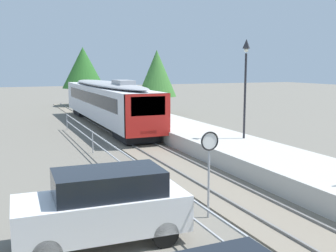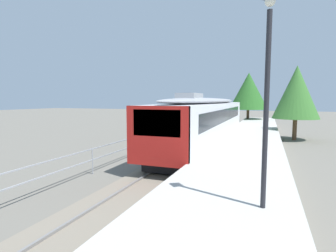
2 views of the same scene
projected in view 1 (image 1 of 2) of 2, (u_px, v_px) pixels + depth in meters
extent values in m
plane|color=#6B665B|center=(94.00, 149.00, 23.44)|extent=(160.00, 160.00, 0.00)
cube|color=slate|center=(143.00, 145.00, 24.59)|extent=(3.20, 60.00, 0.06)
cube|color=slate|center=(131.00, 145.00, 24.31)|extent=(0.08, 60.00, 0.08)
cube|color=slate|center=(153.00, 143.00, 24.86)|extent=(0.08, 60.00, 0.08)
cube|color=silver|center=(106.00, 102.00, 32.34)|extent=(2.80, 19.78, 2.55)
cube|color=red|center=(148.00, 115.00, 23.43)|extent=(2.80, 0.24, 2.55)
cube|color=black|center=(148.00, 106.00, 23.28)|extent=(2.13, 0.08, 1.12)
cube|color=black|center=(106.00, 97.00, 32.28)|extent=(2.82, 16.61, 0.92)
ellipsoid|color=#9EA0A5|center=(106.00, 84.00, 32.13)|extent=(2.69, 18.98, 0.44)
cube|color=#9EA0A5|center=(123.00, 83.00, 27.59)|extent=(1.10, 2.20, 0.36)
cube|color=#EAE5C6|center=(148.00, 132.00, 23.52)|extent=(1.00, 0.10, 0.20)
cube|color=black|center=(136.00, 135.00, 25.75)|extent=(2.24, 3.20, 0.55)
cube|color=black|center=(88.00, 112.00, 39.39)|extent=(2.24, 3.20, 0.55)
cube|color=#B7B5AD|center=(190.00, 135.00, 25.79)|extent=(3.90, 60.00, 0.90)
cylinder|color=#232328|center=(245.00, 96.00, 21.63)|extent=(0.12, 0.12, 4.60)
pyramid|color=#232328|center=(246.00, 44.00, 21.22)|extent=(0.34, 0.34, 0.50)
sphere|color=silver|center=(246.00, 50.00, 21.26)|extent=(0.24, 0.24, 0.24)
cylinder|color=#9EA0A5|center=(209.00, 184.00, 12.66)|extent=(0.07, 0.07, 2.20)
cylinder|color=white|center=(210.00, 141.00, 12.43)|extent=(0.60, 0.03, 0.60)
torus|color=black|center=(210.00, 141.00, 12.42)|extent=(0.61, 0.05, 0.61)
cube|color=#9EA0A5|center=(148.00, 170.00, 14.04)|extent=(0.05, 36.00, 0.05)
cube|color=#9EA0A5|center=(148.00, 184.00, 14.12)|extent=(0.05, 36.00, 0.05)
cylinder|color=#9EA0A5|center=(148.00, 186.00, 14.13)|extent=(0.06, 0.06, 1.25)
cylinder|color=#9EA0A5|center=(93.00, 142.00, 22.32)|extent=(0.06, 0.06, 1.25)
cylinder|color=#9EA0A5|center=(67.00, 122.00, 30.51)|extent=(0.06, 0.06, 1.25)
cube|color=white|center=(102.00, 213.00, 10.84)|extent=(4.66, 2.06, 1.00)
cube|color=black|center=(109.00, 182.00, 10.79)|extent=(2.96, 1.77, 0.68)
cylinder|color=black|center=(42.00, 227.00, 11.14)|extent=(0.73, 0.26, 0.72)
cylinder|color=black|center=(165.00, 234.00, 10.68)|extent=(0.73, 0.26, 0.72)
cylinder|color=black|center=(146.00, 213.00, 12.22)|extent=(0.73, 0.26, 0.72)
cylinder|color=brown|center=(157.00, 106.00, 39.95)|extent=(0.36, 0.36, 1.88)
cone|color=#38702D|center=(157.00, 73.00, 39.48)|extent=(3.85, 3.85, 4.56)
cylinder|color=brown|center=(84.00, 97.00, 49.35)|extent=(0.36, 0.36, 2.21)
cone|color=#286023|center=(83.00, 68.00, 48.82)|extent=(5.15, 5.15, 4.97)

